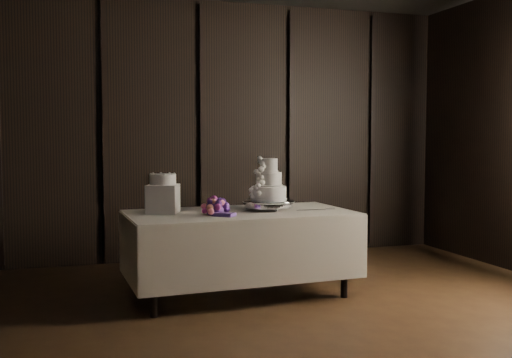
# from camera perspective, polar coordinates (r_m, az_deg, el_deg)

# --- Properties ---
(room) EXTENTS (6.08, 7.08, 3.08)m
(room) POSITION_cam_1_polar(r_m,az_deg,el_deg) (3.67, 6.66, 5.16)
(room) COLOR black
(room) RESTS_ON ground
(display_table) EXTENTS (2.04, 1.14, 0.76)m
(display_table) POSITION_cam_1_polar(r_m,az_deg,el_deg) (5.40, -1.53, -6.75)
(display_table) COLOR beige
(display_table) RESTS_ON ground
(cake_stand) EXTENTS (0.61, 0.61, 0.09)m
(cake_stand) POSITION_cam_1_polar(r_m,az_deg,el_deg) (5.47, 1.23, -2.50)
(cake_stand) COLOR silver
(cake_stand) RESTS_ON display_table
(wedding_cake) EXTENTS (0.37, 0.32, 0.38)m
(wedding_cake) POSITION_cam_1_polar(r_m,az_deg,el_deg) (5.43, 1.00, -0.47)
(wedding_cake) COLOR white
(wedding_cake) RESTS_ON cake_stand
(bouquet) EXTENTS (0.48, 0.49, 0.19)m
(bouquet) POSITION_cam_1_polar(r_m,az_deg,el_deg) (5.14, -3.94, -2.71)
(bouquet) COLOR #E76880
(bouquet) RESTS_ON display_table
(box_pedestal) EXTENTS (0.33, 0.33, 0.25)m
(box_pedestal) POSITION_cam_1_polar(r_m,az_deg,el_deg) (5.30, -8.85, -1.88)
(box_pedestal) COLOR white
(box_pedestal) RESTS_ON display_table
(small_cake) EXTENTS (0.26, 0.26, 0.09)m
(small_cake) POSITION_cam_1_polar(r_m,az_deg,el_deg) (5.29, -8.87, -0.03)
(small_cake) COLOR white
(small_cake) RESTS_ON box_pedestal
(cake_knife) EXTENTS (0.37, 0.04, 0.01)m
(cake_knife) POSITION_cam_1_polar(r_m,az_deg,el_deg) (5.44, 5.27, -2.96)
(cake_knife) COLOR silver
(cake_knife) RESTS_ON display_table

